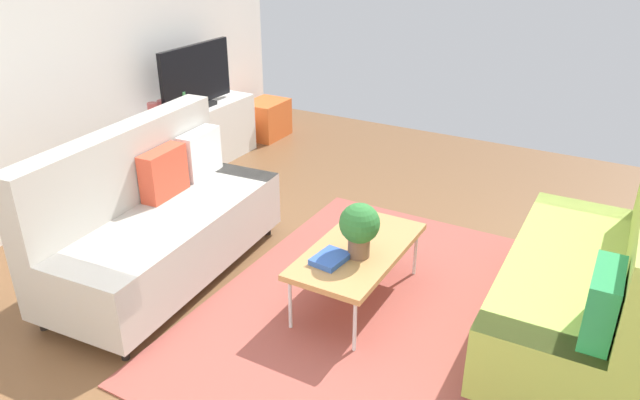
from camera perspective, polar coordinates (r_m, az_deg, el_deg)
name	(u,v)px	position (r m, az deg, el deg)	size (l,w,h in m)	color
ground_plane	(332,306)	(4.18, 1.15, -10.08)	(7.68, 7.68, 0.00)	brown
wall_far	(23,53)	(5.41, -26.46, 12.48)	(6.40, 0.12, 2.90)	white
area_rug	(380,311)	(4.14, 5.71, -10.50)	(2.90, 2.20, 0.01)	#9E4C42
couch_beige	(158,219)	(4.47, -15.22, -1.79)	(1.96, 0.98, 1.10)	#B2ADA3
couch_green	(592,282)	(3.97, 24.50, -7.13)	(1.91, 0.87, 1.10)	#A3BC4C
coffee_table	(358,251)	(4.03, 3.65, -4.89)	(1.10, 0.56, 0.42)	#B7844C
tv_console	(200,136)	(6.49, -11.37, 5.98)	(1.40, 0.44, 0.64)	silver
tv	(196,77)	(6.30, -11.72, 11.38)	(1.00, 0.20, 0.64)	black
storage_trunk	(267,119)	(7.28, -5.12, 7.70)	(0.52, 0.40, 0.44)	orange
potted_plant	(359,226)	(3.82, 3.79, -2.53)	(0.26, 0.26, 0.37)	brown
table_book_0	(330,259)	(3.85, 0.98, -5.62)	(0.24, 0.18, 0.04)	#3359B2
vase_0	(153,112)	(5.99, -15.65, 8.07)	(0.09, 0.09, 0.18)	#B24C4C
vase_1	(164,109)	(6.10, -14.63, 8.41)	(0.13, 0.13, 0.17)	#B24C4C
bottle_0	(184,103)	(6.17, -12.83, 9.04)	(0.04, 0.04, 0.22)	#3F8C4C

